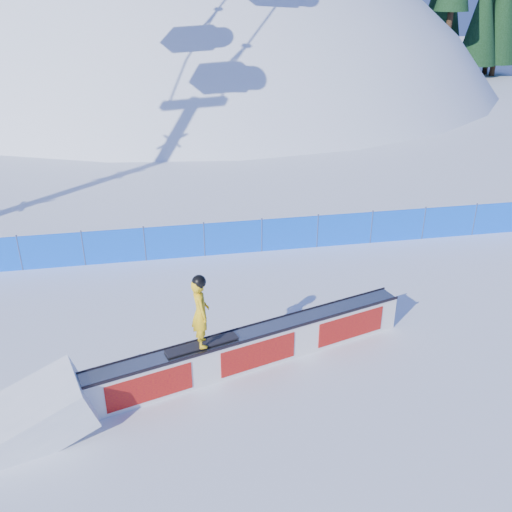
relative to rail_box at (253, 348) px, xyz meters
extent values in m
plane|color=white|center=(2.43, 1.88, -0.49)|extent=(160.00, 160.00, 0.00)
sphere|color=white|center=(2.43, 43.88, -18.49)|extent=(64.00, 64.00, 64.00)
cylinder|color=#352315|center=(24.33, 44.61, 5.42)|extent=(0.50, 0.50, 1.40)
cylinder|color=#352315|center=(26.71, 42.62, 2.90)|extent=(0.50, 0.50, 1.40)
cylinder|color=#352315|center=(28.96, 44.18, 0.11)|extent=(0.50, 0.50, 1.40)
cone|color=black|center=(28.96, 44.18, 4.13)|extent=(3.01, 3.01, 6.85)
cylinder|color=#352315|center=(29.72, 45.48, 0.11)|extent=(0.50, 0.50, 1.40)
cone|color=black|center=(29.72, 45.48, 5.63)|extent=(4.33, 4.33, 9.85)
cylinder|color=#352315|center=(30.36, 46.85, 0.11)|extent=(0.50, 0.50, 1.40)
cone|color=black|center=(30.36, 46.85, 3.93)|extent=(2.84, 2.84, 6.45)
cube|color=blue|center=(2.43, 6.38, 0.11)|extent=(22.00, 0.03, 1.20)
cylinder|color=#3B466B|center=(-6.57, 6.38, 0.16)|extent=(0.05, 0.05, 1.30)
cylinder|color=#3B466B|center=(-4.57, 6.38, 0.16)|extent=(0.05, 0.05, 1.30)
cylinder|color=#3B466B|center=(-2.57, 6.38, 0.16)|extent=(0.05, 0.05, 1.30)
cylinder|color=#3B466B|center=(-0.57, 6.38, 0.16)|extent=(0.05, 0.05, 1.30)
cylinder|color=#3B466B|center=(1.43, 6.38, 0.16)|extent=(0.05, 0.05, 1.30)
cylinder|color=#3B466B|center=(3.43, 6.38, 0.16)|extent=(0.05, 0.05, 1.30)
cylinder|color=#3B466B|center=(5.43, 6.38, 0.16)|extent=(0.05, 0.05, 1.30)
cylinder|color=#3B466B|center=(7.43, 6.38, 0.16)|extent=(0.05, 0.05, 1.30)
cylinder|color=#3B466B|center=(9.43, 6.38, 0.16)|extent=(0.05, 0.05, 1.30)
cube|color=silver|center=(0.00, 0.00, -0.02)|extent=(8.13, 2.88, 0.94)
cube|color=gray|center=(0.00, 0.00, 0.47)|extent=(8.06, 2.88, 0.04)
cube|color=black|center=(0.08, -0.26, 0.48)|extent=(7.99, 2.41, 0.06)
cube|color=black|center=(-0.08, 0.26, 0.48)|extent=(7.99, 2.41, 0.06)
cube|color=red|center=(0.08, -0.26, -0.02)|extent=(7.59, 2.28, 0.70)
cube|color=red|center=(-0.08, 0.26, -0.02)|extent=(7.59, 2.28, 0.70)
cube|color=black|center=(-1.28, -0.38, 0.52)|extent=(1.76, 0.80, 0.03)
imported|color=yellow|center=(-1.28, -0.38, 1.39)|extent=(0.47, 0.66, 1.69)
sphere|color=black|center=(-1.28, -0.38, 2.17)|extent=(0.32, 0.32, 0.32)
camera|label=1|loc=(-2.00, -11.36, 8.13)|focal=40.00mm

